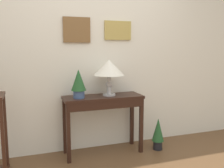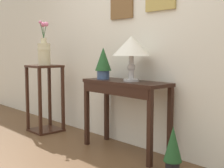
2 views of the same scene
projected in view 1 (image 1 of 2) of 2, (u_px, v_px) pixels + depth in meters
The scene contains 5 objects.
back_wall_with_art at pixel (93, 46), 3.32m from camera, with size 9.00×0.13×2.80m.
console_table at pixel (103, 106), 3.18m from camera, with size 1.02×0.37×0.77m.
table_lamp at pixel (109, 69), 3.16m from camera, with size 0.39×0.39×0.46m.
potted_plant_on_console at pixel (79, 83), 3.01m from camera, with size 0.18×0.18×0.35m.
potted_plant_floor at pixel (158, 133), 3.36m from camera, with size 0.16×0.16×0.44m.
Camera 1 is at (-0.86, -1.69, 1.38)m, focal length 39.76 mm.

